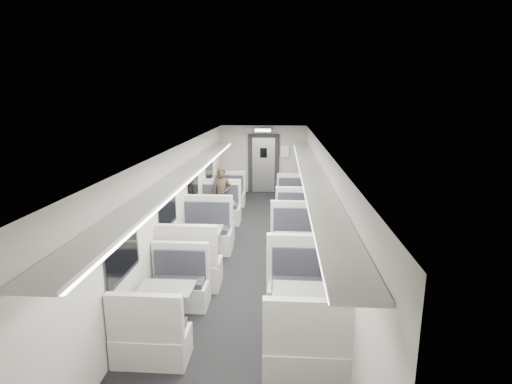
# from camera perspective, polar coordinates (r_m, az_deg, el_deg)

# --- Properties ---
(room) EXTENTS (3.24, 12.24, 2.64)m
(room) POSITION_cam_1_polar(r_m,az_deg,el_deg) (8.48, -0.84, -1.48)
(room) COLOR black
(room) RESTS_ON ground
(booth_left_a) EXTENTS (0.99, 2.00, 1.07)m
(booth_left_a) POSITION_cam_1_polar(r_m,az_deg,el_deg) (12.03, -4.29, -1.15)
(booth_left_a) COLOR beige
(booth_left_a) RESTS_ON room
(booth_left_b) EXTENTS (1.09, 2.21, 1.18)m
(booth_left_b) POSITION_cam_1_polar(r_m,az_deg,el_deg) (10.20, -5.78, -3.66)
(booth_left_b) COLOR beige
(booth_left_b) RESTS_ON room
(booth_left_c) EXTENTS (1.14, 2.32, 1.24)m
(booth_left_c) POSITION_cam_1_polar(r_m,az_deg,el_deg) (8.24, -8.22, -7.83)
(booth_left_c) COLOR beige
(booth_left_c) RESTS_ON room
(booth_left_d) EXTENTS (0.96, 1.95, 1.04)m
(booth_left_d) POSITION_cam_1_polar(r_m,az_deg,el_deg) (6.27, -12.61, -15.86)
(booth_left_d) COLOR beige
(booth_left_d) RESTS_ON room
(booth_right_a) EXTENTS (0.98, 1.98, 1.06)m
(booth_right_a) POSITION_cam_1_polar(r_m,az_deg,el_deg) (11.67, 5.31, -1.65)
(booth_right_a) COLOR beige
(booth_right_a) RESTS_ON room
(booth_right_b) EXTENTS (0.98, 1.99, 1.07)m
(booth_right_b) POSITION_cam_1_polar(r_m,az_deg,el_deg) (9.81, 5.58, -4.59)
(booth_right_b) COLOR beige
(booth_right_b) RESTS_ON room
(booth_right_c) EXTENTS (1.13, 2.29, 1.23)m
(booth_right_c) POSITION_cam_1_polar(r_m,az_deg,el_deg) (7.77, 6.04, -9.13)
(booth_right_c) COLOR beige
(booth_right_c) RESTS_ON room
(booth_right_d) EXTENTS (1.06, 2.15, 1.15)m
(booth_right_d) POSITION_cam_1_polar(r_m,az_deg,el_deg) (5.95, 6.78, -16.92)
(booth_right_d) COLOR beige
(booth_right_d) RESTS_ON room
(passenger) EXTENTS (0.57, 0.38, 1.54)m
(passenger) POSITION_cam_1_polar(r_m,az_deg,el_deg) (10.91, -4.92, -0.47)
(passenger) COLOR black
(passenger) RESTS_ON room
(window_a) EXTENTS (0.02, 1.18, 0.84)m
(window_a) POSITION_cam_1_polar(r_m,az_deg,el_deg) (11.94, -6.67, 3.55)
(window_a) COLOR black
(window_a) RESTS_ON room
(window_b) EXTENTS (0.02, 1.18, 0.84)m
(window_b) POSITION_cam_1_polar(r_m,az_deg,el_deg) (9.82, -8.96, 1.33)
(window_b) COLOR black
(window_b) RESTS_ON room
(window_c) EXTENTS (0.02, 1.18, 0.84)m
(window_c) POSITION_cam_1_polar(r_m,az_deg,el_deg) (7.75, -12.49, -2.09)
(window_c) COLOR black
(window_c) RESTS_ON room
(window_d) EXTENTS (0.02, 1.18, 0.84)m
(window_d) POSITION_cam_1_polar(r_m,az_deg,el_deg) (5.78, -18.54, -7.89)
(window_d) COLOR black
(window_d) RESTS_ON room
(luggage_rack_left) EXTENTS (0.46, 10.40, 0.09)m
(luggage_rack_left) POSITION_cam_1_polar(r_m,az_deg,el_deg) (8.23, -9.71, 2.97)
(luggage_rack_left) COLOR beige
(luggage_rack_left) RESTS_ON room
(luggage_rack_right) EXTENTS (0.46, 10.40, 0.09)m
(luggage_rack_right) POSITION_cam_1_polar(r_m,az_deg,el_deg) (8.02, 7.87, 2.77)
(luggage_rack_right) COLOR beige
(luggage_rack_right) RESTS_ON room
(vestibule_door) EXTENTS (1.10, 0.13, 2.10)m
(vestibule_door) POSITION_cam_1_polar(r_m,az_deg,el_deg) (14.31, 1.08, 4.02)
(vestibule_door) COLOR black
(vestibule_door) RESTS_ON room
(exit_sign) EXTENTS (0.62, 0.12, 0.16)m
(exit_sign) POSITION_cam_1_polar(r_m,az_deg,el_deg) (13.67, 1.01, 8.82)
(exit_sign) COLOR black
(exit_sign) RESTS_ON room
(wall_notice) EXTENTS (0.32, 0.02, 0.40)m
(wall_notice) POSITION_cam_1_polar(r_m,az_deg,el_deg) (14.21, 4.13, 5.80)
(wall_notice) COLOR white
(wall_notice) RESTS_ON room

